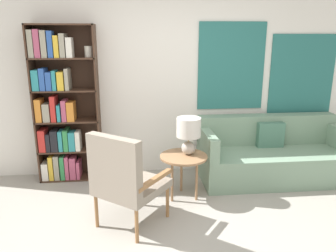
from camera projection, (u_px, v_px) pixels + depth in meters
wall_back at (159, 76)px, 4.42m from camera, size 6.40×0.08×2.70m
bookshelf at (60, 109)px, 4.21m from camera, size 0.81×0.30×2.02m
armchair at (124, 177)px, 3.17m from camera, size 0.84×0.85×0.99m
couch at (272, 156)px, 4.43m from camera, size 1.93×0.82×0.82m
side_table at (184, 160)px, 3.81m from camera, size 0.55×0.55×0.53m
table_lamp at (189, 131)px, 3.77m from camera, size 0.28×0.28×0.44m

